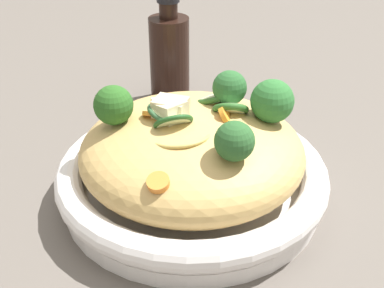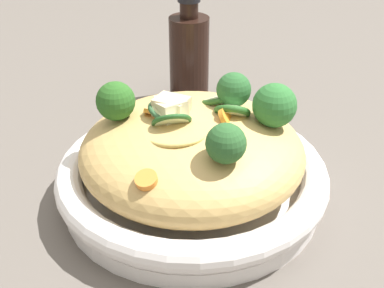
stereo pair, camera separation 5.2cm
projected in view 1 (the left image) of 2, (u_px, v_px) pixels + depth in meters
The scene contains 8 objects.
ground_plane at pixel (192, 196), 0.56m from camera, with size 3.00×3.00×0.00m, color #5C554E.
serving_bowl at pixel (192, 178), 0.55m from camera, with size 0.29×0.29×0.05m.
noodle_heap at pixel (192, 151), 0.53m from camera, with size 0.23×0.23×0.08m.
broccoli_florets at pixel (215, 108), 0.50m from camera, with size 0.21×0.15×0.06m.
carrot_coins at pixel (179, 139), 0.48m from camera, with size 0.12×0.12×0.03m.
zucchini_slices at pixel (201, 109), 0.52m from camera, with size 0.11×0.08×0.03m.
chicken_chunks at pixel (169, 111), 0.51m from camera, with size 0.04×0.05×0.03m.
soy_sauce_bottle at pixel (169, 57), 0.73m from camera, with size 0.06×0.06×0.16m.
Camera 1 is at (-0.16, -0.42, 0.34)m, focal length 47.59 mm.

